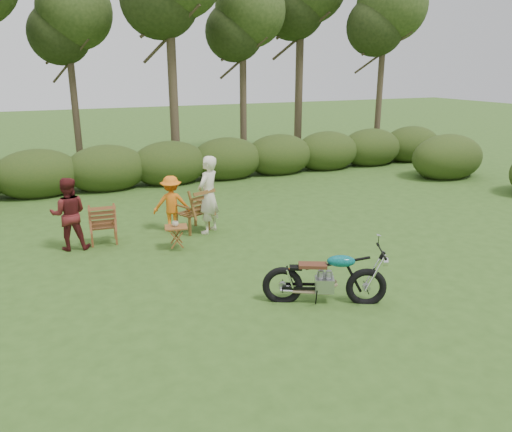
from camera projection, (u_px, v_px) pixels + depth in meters
name	position (u px, v px, depth m)	size (l,w,h in m)	color
ground	(303.00, 291.00, 8.64)	(80.00, 80.00, 0.00)	#2F4D19
tree_line	(174.00, 63.00, 16.23)	(22.52, 11.62, 8.14)	#3C2D20
motorcycle	(324.00, 302.00, 8.24)	(1.91, 0.73, 1.09)	#0C9E9C
lawn_chair_right	(193.00, 230.00, 11.78)	(0.71, 0.71, 1.04)	brown
lawn_chair_left	(105.00, 243.00, 10.97)	(0.64, 0.64, 0.92)	brown
side_table	(177.00, 238.00, 10.54)	(0.48, 0.41, 0.50)	brown
cup	(175.00, 224.00, 10.46)	(0.13, 0.13, 0.10)	beige
adult_a	(209.00, 232.00, 11.66)	(0.66, 0.43, 1.80)	beige
adult_b	(73.00, 249.00, 10.61)	(0.75, 0.59, 1.55)	#561819
child	(173.00, 230.00, 11.78)	(0.85, 0.49, 1.31)	orange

